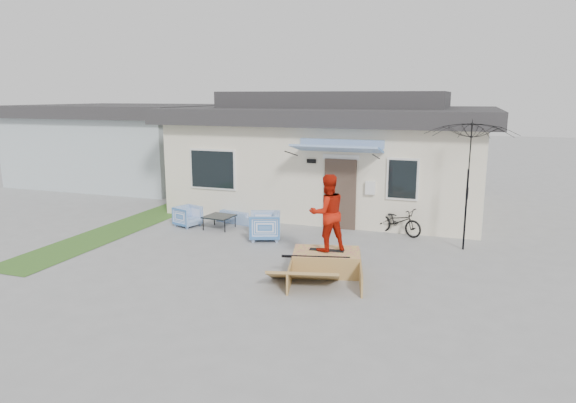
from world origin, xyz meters
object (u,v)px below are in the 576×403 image
(patio_umbrella, at_px, (468,183))
(armchair_right, at_px, (265,225))
(bicycle, at_px, (398,218))
(skater, at_px, (327,211))
(armchair_left, at_px, (188,215))
(skate_ramp, at_px, (326,262))
(skateboard, at_px, (327,250))
(coffee_table, at_px, (219,222))
(loveseat, at_px, (238,214))

(patio_umbrella, bearing_deg, armchair_right, -170.81)
(bicycle, distance_m, skater, 4.03)
(armchair_left, height_order, skate_ramp, armchair_left)
(bicycle, bearing_deg, skateboard, -171.71)
(patio_umbrella, bearing_deg, skate_ramp, -134.79)
(coffee_table, distance_m, skateboard, 4.87)
(loveseat, relative_size, coffee_table, 1.69)
(bicycle, bearing_deg, armchair_right, 141.67)
(armchair_left, bearing_deg, coffee_table, -67.38)
(bicycle, bearing_deg, loveseat, 116.86)
(loveseat, bearing_deg, bicycle, -164.85)
(skate_ramp, bearing_deg, skater, 90.00)
(armchair_left, relative_size, skateboard, 0.88)
(skater, bearing_deg, armchair_right, -79.34)
(skate_ramp, bearing_deg, bicycle, 60.65)
(patio_umbrella, relative_size, skateboard, 3.25)
(coffee_table, relative_size, skater, 0.46)
(loveseat, distance_m, armchair_right, 2.19)
(loveseat, height_order, armchair_left, armchair_left)
(bicycle, bearing_deg, coffee_table, 126.31)
(loveseat, xyz_separation_m, skater, (3.86, -3.56, 1.14))
(patio_umbrella, relative_size, skate_ramp, 1.28)
(armchair_right, bearing_deg, skateboard, 29.11)
(bicycle, bearing_deg, patio_umbrella, -92.41)
(loveseat, height_order, coffee_table, loveseat)
(armchair_right, bearing_deg, skate_ramp, 28.59)
(patio_umbrella, bearing_deg, bicycle, 153.19)
(loveseat, bearing_deg, patio_umbrella, -173.22)
(skate_ramp, relative_size, skater, 1.15)
(skateboard, bearing_deg, skater, 174.99)
(armchair_left, bearing_deg, patio_umbrella, -69.47)
(skateboard, bearing_deg, coffee_table, 141.48)
(armchair_left, height_order, armchair_right, armchair_right)
(armchair_left, xyz_separation_m, armchair_right, (2.77, -0.60, 0.08))
(bicycle, height_order, skater, skater)
(skateboard, distance_m, skater, 0.88)
(skate_ramp, bearing_deg, skateboard, 90.00)
(skateboard, bearing_deg, skate_ramp, -81.42)
(skater, bearing_deg, armchair_left, -65.59)
(patio_umbrella, bearing_deg, armchair_left, -178.27)
(skater, bearing_deg, patio_umbrella, -173.74)
(armchair_left, bearing_deg, skate_ramp, -98.80)
(armchair_left, relative_size, skater, 0.40)
(bicycle, height_order, patio_umbrella, patio_umbrella)
(armchair_left, xyz_separation_m, coffee_table, (1.03, 0.07, -0.15))
(armchair_left, bearing_deg, skateboard, -98.43)
(patio_umbrella, distance_m, skater, 4.08)
(coffee_table, bearing_deg, loveseat, 77.38)
(armchair_left, bearing_deg, armchair_right, -83.49)
(armchair_right, height_order, patio_umbrella, patio_umbrella)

